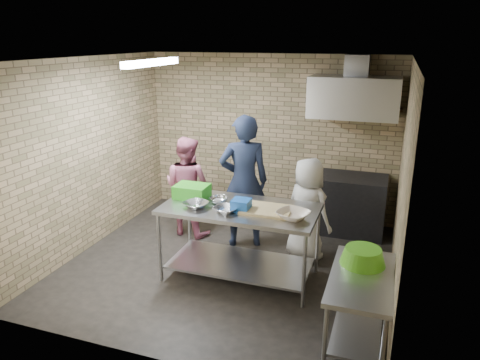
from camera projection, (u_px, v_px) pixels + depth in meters
name	position (u px, v px, depth m)	size (l,w,h in m)	color
floor	(228.00, 264.00, 6.13)	(4.20, 4.20, 0.00)	black
ceiling	(226.00, 59.00, 5.30)	(4.20, 4.20, 0.00)	black
back_wall	(270.00, 137.00, 7.52)	(4.20, 0.06, 2.70)	tan
front_wall	(147.00, 230.00, 3.92)	(4.20, 0.06, 2.70)	tan
left_wall	(89.00, 155.00, 6.37)	(0.06, 4.00, 2.70)	tan
right_wall	(402.00, 186.00, 5.06)	(0.06, 4.00, 2.70)	tan
prep_table	(240.00, 242.00, 5.67)	(1.91, 0.96, 0.96)	#ABADB2
side_counter	(359.00, 309.00, 4.46)	(0.60, 1.20, 0.75)	silver
stove	(345.00, 204.00, 7.06)	(1.20, 0.70, 0.90)	black
range_hood	(354.00, 97.00, 6.60)	(1.30, 0.60, 0.60)	silver
hood_duct	(357.00, 65.00, 6.59)	(0.35, 0.30, 0.30)	#A5A8AD
wall_shelf	(375.00, 109.00, 6.73)	(0.80, 0.20, 0.04)	#3F2B19
fluorescent_fixture	(152.00, 63.00, 5.63)	(0.10, 1.25, 0.08)	white
green_crate	(192.00, 191.00, 5.83)	(0.42, 0.32, 0.17)	green
blue_tub	(241.00, 205.00, 5.40)	(0.21, 0.21, 0.14)	#1753AE
cutting_board	(267.00, 210.00, 5.40)	(0.58, 0.45, 0.03)	tan
mixing_bowl_a	(196.00, 205.00, 5.49)	(0.30, 0.30, 0.07)	#A9ACB0
mixing_bowl_b	(219.00, 200.00, 5.65)	(0.23, 0.23, 0.07)	#B8BBBF
mixing_bowl_c	(226.00, 210.00, 5.35)	(0.28, 0.28, 0.07)	silver
ceramic_bowl	(293.00, 215.00, 5.16)	(0.37, 0.37, 0.09)	beige
green_basin	(363.00, 256.00, 4.55)	(0.46, 0.46, 0.17)	#59C626
bottle_red	(358.00, 101.00, 6.77)	(0.07, 0.07, 0.18)	#B22619
man_navy	(244.00, 182.00, 6.44)	(0.71, 0.46, 1.94)	#131A31
woman_pink	(187.00, 186.00, 6.88)	(0.75, 0.58, 1.54)	#C56887
woman_white	(307.00, 210.00, 6.10)	(0.70, 0.46, 1.43)	silver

